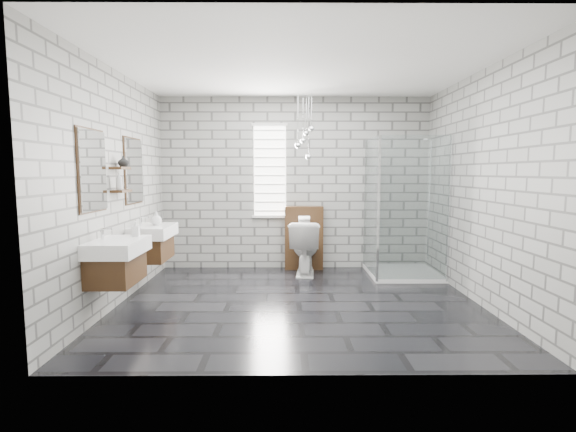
{
  "coord_description": "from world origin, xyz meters",
  "views": [
    {
      "loc": [
        -0.16,
        -4.82,
        1.54
      ],
      "look_at": [
        -0.12,
        0.35,
        0.99
      ],
      "focal_mm": 26.0,
      "sensor_mm": 36.0,
      "label": 1
    }
  ],
  "objects_px": {
    "vanity_right": "(150,233)",
    "shower_enclosure": "(399,243)",
    "vanity_left": "(114,249)",
    "cistern_panel": "(304,238)",
    "toilet": "(305,247)"
  },
  "relations": [
    {
      "from": "vanity_right",
      "to": "shower_enclosure",
      "type": "height_order",
      "value": "shower_enclosure"
    },
    {
      "from": "vanity_left",
      "to": "shower_enclosure",
      "type": "bearing_deg",
      "value": 27.86
    },
    {
      "from": "cistern_panel",
      "to": "shower_enclosure",
      "type": "bearing_deg",
      "value": -20.75
    },
    {
      "from": "vanity_left",
      "to": "toilet",
      "type": "relative_size",
      "value": 1.94
    },
    {
      "from": "vanity_left",
      "to": "shower_enclosure",
      "type": "relative_size",
      "value": 0.77
    },
    {
      "from": "vanity_left",
      "to": "toilet",
      "type": "bearing_deg",
      "value": 44.56
    },
    {
      "from": "cistern_panel",
      "to": "toilet",
      "type": "height_order",
      "value": "cistern_panel"
    },
    {
      "from": "shower_enclosure",
      "to": "vanity_right",
      "type": "bearing_deg",
      "value": -169.0
    },
    {
      "from": "vanity_left",
      "to": "vanity_right",
      "type": "height_order",
      "value": "same"
    },
    {
      "from": "cistern_panel",
      "to": "shower_enclosure",
      "type": "distance_m",
      "value": 1.46
    },
    {
      "from": "toilet",
      "to": "shower_enclosure",
      "type": "bearing_deg",
      "value": 175.65
    },
    {
      "from": "shower_enclosure",
      "to": "toilet",
      "type": "relative_size",
      "value": 2.51
    },
    {
      "from": "cistern_panel",
      "to": "toilet",
      "type": "distance_m",
      "value": 0.32
    },
    {
      "from": "vanity_right",
      "to": "toilet",
      "type": "relative_size",
      "value": 1.94
    },
    {
      "from": "vanity_right",
      "to": "vanity_left",
      "type": "bearing_deg",
      "value": -90.0
    }
  ]
}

